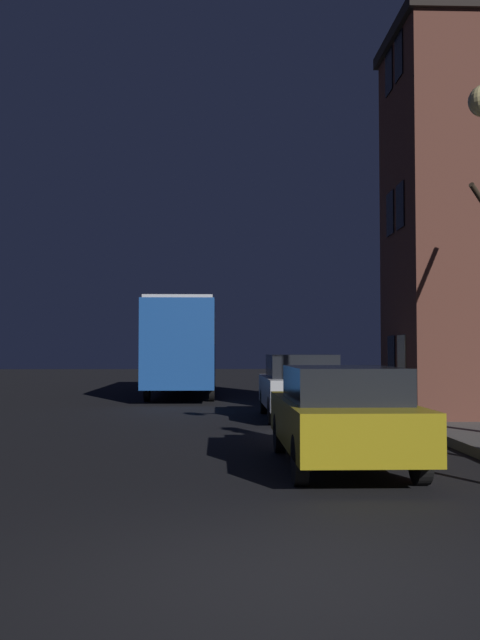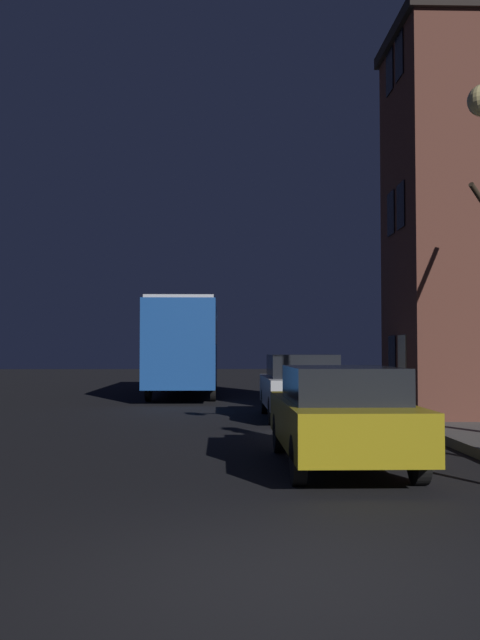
% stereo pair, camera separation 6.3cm
% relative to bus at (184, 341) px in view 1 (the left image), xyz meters
% --- Properties ---
extents(ground_plane, '(120.00, 120.00, 0.00)m').
position_rel_bus_xyz_m(ground_plane, '(1.93, -22.59, -2.13)').
color(ground_plane, black).
extents(brick_building, '(3.09, 3.75, 9.65)m').
position_rel_bus_xyz_m(brick_building, '(7.16, -10.72, 2.90)').
color(brick_building, brown).
rests_on(brick_building, sidewalk).
extents(bus, '(2.42, 10.93, 3.57)m').
position_rel_bus_xyz_m(bus, '(0.00, 0.00, 0.00)').
color(bus, '#194793').
rests_on(bus, ground).
extents(car_near_lane, '(1.78, 4.66, 1.52)m').
position_rel_bus_xyz_m(car_near_lane, '(3.18, -17.34, -1.32)').
color(car_near_lane, olive).
rests_on(car_near_lane, ground).
extents(car_mid_lane, '(1.86, 4.48, 1.65)m').
position_rel_bus_xyz_m(car_mid_lane, '(3.43, -9.85, -1.27)').
color(car_mid_lane, '#B7BABF').
rests_on(car_mid_lane, ground).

